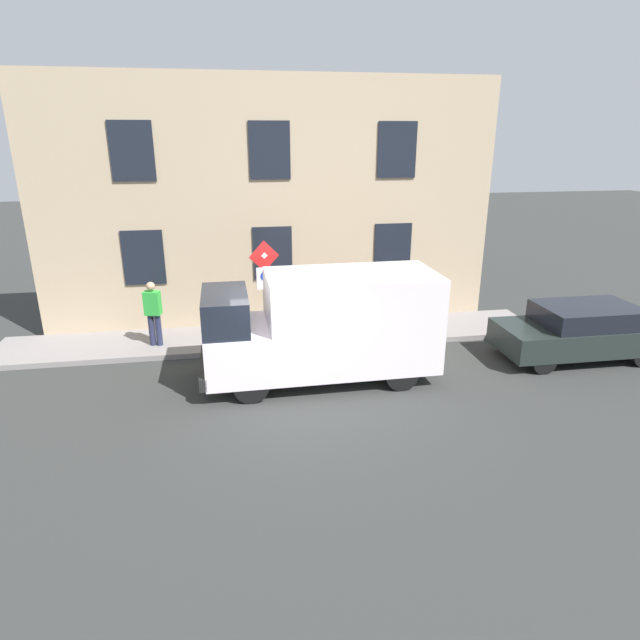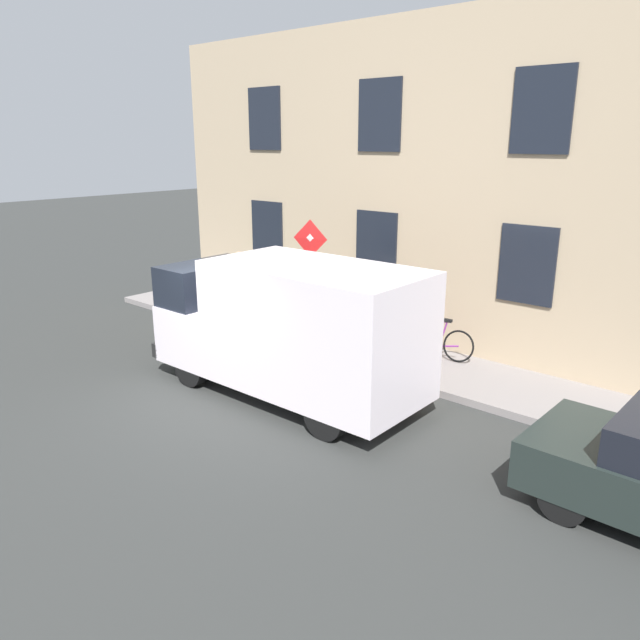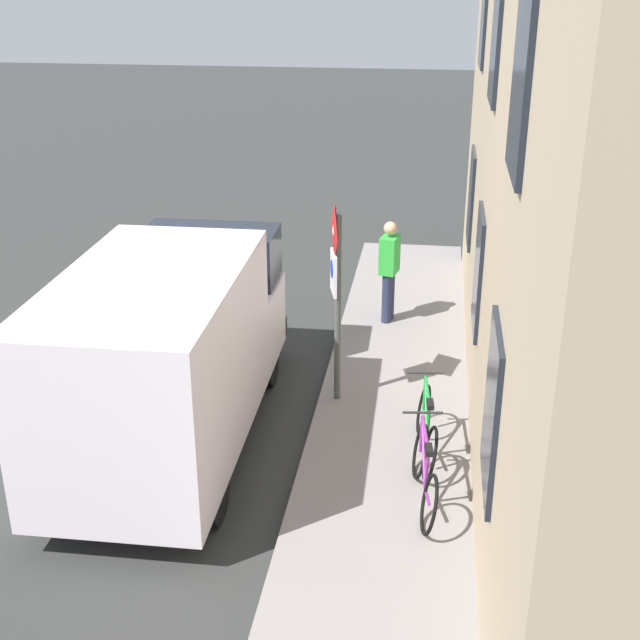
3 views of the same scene
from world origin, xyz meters
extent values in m
plane|color=#303130|center=(0.00, 0.00, 0.00)|extent=(80.00, 80.00, 0.00)
cube|color=gray|center=(3.51, 0.00, 0.07)|extent=(2.05, 14.84, 0.14)
cube|color=tan|center=(4.88, 0.00, 3.48)|extent=(0.70, 12.84, 6.96)
cube|color=black|center=(4.51, -3.53, 2.23)|extent=(0.06, 1.10, 1.50)
cube|color=black|center=(4.51, 0.00, 2.23)|extent=(0.06, 1.10, 1.50)
cube|color=black|center=(4.51, 3.53, 2.23)|extent=(0.06, 1.10, 1.50)
cube|color=black|center=(4.51, -3.53, 5.01)|extent=(0.06, 1.10, 1.50)
cube|color=black|center=(4.51, 0.00, 5.01)|extent=(0.06, 1.10, 1.50)
cube|color=black|center=(4.51, 3.53, 5.01)|extent=(0.06, 1.10, 1.50)
cylinder|color=#474C47|center=(2.73, 0.37, 1.46)|extent=(0.09, 0.09, 2.64)
pyramid|color=silver|center=(2.65, 0.35, 2.53)|extent=(0.16, 0.50, 0.50)
pyramid|color=red|center=(2.66, 0.36, 2.53)|extent=(0.15, 0.55, 0.56)
cube|color=white|center=(2.67, 0.36, 1.98)|extent=(0.14, 0.44, 0.56)
cylinder|color=#1933B2|center=(2.65, 0.36, 2.04)|extent=(0.07, 0.24, 0.24)
cube|color=white|center=(0.79, -1.45, 1.41)|extent=(2.05, 3.82, 2.18)
cube|color=white|center=(0.76, 1.15, 0.87)|extent=(2.02, 1.42, 1.10)
cube|color=black|center=(0.76, 1.36, 1.77)|extent=(1.93, 1.00, 0.84)
cube|color=black|center=(0.75, 1.90, 0.50)|extent=(2.00, 0.18, 0.28)
cylinder|color=black|center=(-0.12, 0.91, 0.38)|extent=(0.23, 0.76, 0.76)
cylinder|color=black|center=(1.64, 0.93, 0.38)|extent=(0.23, 0.76, 0.76)
cylinder|color=black|center=(-0.08, -2.42, 0.38)|extent=(0.23, 0.76, 0.76)
cylinder|color=black|center=(1.68, -2.40, 0.38)|extent=(0.23, 0.76, 0.76)
cylinder|color=black|center=(0.17, -6.03, 0.30)|extent=(0.18, 0.60, 0.60)
cylinder|color=black|center=(1.72, -6.04, 0.30)|extent=(0.18, 0.60, 0.60)
torus|color=black|center=(3.92, -1.42, 0.47)|extent=(0.24, 0.67, 0.66)
torus|color=black|center=(4.05, -2.46, 0.47)|extent=(0.24, 0.67, 0.66)
cylinder|color=#852F90|center=(3.96, -1.75, 0.68)|extent=(0.11, 0.60, 0.60)
cylinder|color=#852F90|center=(3.97, -1.83, 0.95)|extent=(0.12, 0.73, 0.07)
cylinder|color=#852F90|center=(4.01, -2.11, 0.66)|extent=(0.06, 0.19, 0.55)
cylinder|color=#852F90|center=(4.02, -2.25, 0.43)|extent=(0.09, 0.43, 0.12)
cylinder|color=#852F90|center=(3.92, -1.44, 0.72)|extent=(0.05, 0.09, 0.50)
cube|color=black|center=(4.01, -2.19, 0.97)|extent=(0.10, 0.21, 0.06)
cylinder|color=#262626|center=(3.93, -1.47, 1.02)|extent=(0.46, 0.08, 0.03)
torus|color=black|center=(3.93, -0.40, 0.47)|extent=(0.23, 0.67, 0.66)
torus|color=black|center=(4.04, -1.45, 0.47)|extent=(0.23, 0.67, 0.66)
cylinder|color=green|center=(3.97, -0.74, 0.68)|extent=(0.09, 0.60, 0.60)
cylinder|color=green|center=(3.97, -0.81, 0.95)|extent=(0.11, 0.73, 0.07)
cylinder|color=green|center=(4.00, -1.10, 0.66)|extent=(0.05, 0.19, 0.55)
cylinder|color=green|center=(4.01, -1.24, 0.43)|extent=(0.08, 0.43, 0.12)
cylinder|color=green|center=(3.94, -0.43, 0.72)|extent=(0.04, 0.09, 0.50)
cube|color=black|center=(4.01, -1.17, 0.97)|extent=(0.10, 0.21, 0.06)
cylinder|color=#262626|center=(3.94, -0.45, 1.02)|extent=(0.46, 0.07, 0.03)
cylinder|color=#262B47|center=(3.23, 3.15, 0.56)|extent=(0.16, 0.16, 0.85)
cylinder|color=#262B47|center=(3.27, 3.33, 0.56)|extent=(0.16, 0.16, 0.85)
cube|color=green|center=(3.25, 3.24, 1.30)|extent=(0.34, 0.45, 0.62)
sphere|color=tan|center=(3.25, 3.24, 1.75)|extent=(0.22, 0.22, 0.22)
camera|label=1|loc=(-10.43, 1.17, 5.39)|focal=29.99mm
camera|label=2|loc=(-6.67, -8.05, 4.51)|focal=34.26mm
camera|label=3|loc=(3.93, -10.04, 5.78)|focal=47.84mm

